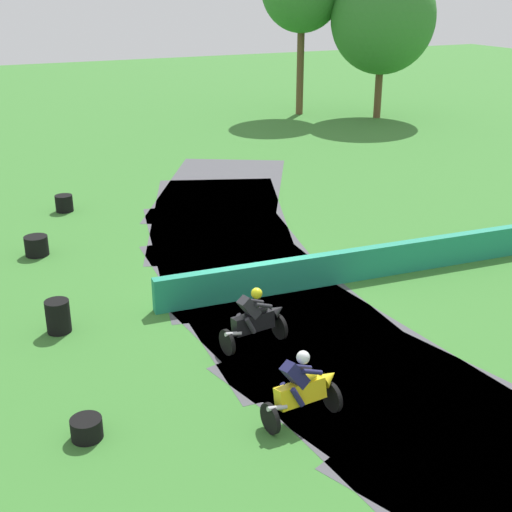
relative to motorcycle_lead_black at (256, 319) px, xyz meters
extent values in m
plane|color=#38752D|center=(1.29, 2.39, -0.66)|extent=(120.00, 120.00, 0.00)
cube|color=#47474C|center=(4.31, 12.38, -0.66)|extent=(8.69, 10.51, 0.01)
cube|color=#47474C|center=(2.83, 9.21, -0.66)|extent=(7.71, 10.48, 0.01)
cube|color=#47474C|center=(1.83, 5.86, -0.66)|extent=(6.56, 10.22, 0.01)
cube|color=#47474C|center=(1.34, 2.39, -0.66)|extent=(5.26, 9.73, 0.01)
cube|color=#47474C|center=(1.38, -1.11, -0.66)|extent=(5.43, 9.80, 0.01)
cube|color=#47474C|center=(1.93, -4.57, -0.66)|extent=(6.71, 10.26, 0.01)
cube|color=#1E8466|center=(7.25, 2.00, -0.21)|extent=(17.77, 1.46, 0.90)
cylinder|color=black|center=(0.62, 0.04, -0.36)|extent=(0.17, 0.67, 0.66)
cylinder|color=black|center=(-0.76, -0.13, -0.36)|extent=(0.17, 0.67, 0.66)
cube|color=black|center=(-0.07, -0.01, -0.07)|extent=(1.03, 0.44, 0.43)
ellipsoid|color=black|center=(0.10, 0.03, 0.19)|extent=(0.47, 0.36, 0.27)
cone|color=black|center=(0.60, 0.08, 0.05)|extent=(0.43, 0.38, 0.44)
cylinder|color=#B2B2B7|center=(-0.65, -0.22, -0.13)|extent=(0.42, 0.14, 0.17)
cube|color=#28282D|center=(-0.16, 0.02, 0.31)|extent=(0.53, 0.34, 0.59)
sphere|color=yellow|center=(0.06, 0.07, 0.59)|extent=(0.26, 0.26, 0.26)
cylinder|color=#28282D|center=(0.10, 0.23, 0.32)|extent=(0.43, 0.14, 0.24)
cylinder|color=#28282D|center=(0.14, -0.12, 0.36)|extent=(0.43, 0.14, 0.24)
cylinder|color=#28282D|center=(-0.27, 0.14, -0.07)|extent=(0.28, 0.14, 0.42)
cylinder|color=#28282D|center=(-0.23, -0.21, -0.03)|extent=(0.28, 0.14, 0.42)
cylinder|color=black|center=(0.23, -2.99, -0.37)|extent=(0.15, 0.72, 0.72)
cylinder|color=black|center=(-1.16, -3.12, -0.37)|extent=(0.15, 0.72, 0.72)
cube|color=yellow|center=(-0.47, -2.99, -0.08)|extent=(1.03, 0.45, 0.45)
ellipsoid|color=yellow|center=(-0.30, -2.92, 0.18)|extent=(0.47, 0.36, 0.29)
cone|color=yellow|center=(0.20, -2.91, 0.04)|extent=(0.42, 0.41, 0.46)
cylinder|color=#B2B2B7|center=(-1.06, -3.18, -0.13)|extent=(0.42, 0.13, 0.17)
cube|color=#1E1E4C|center=(-0.56, -2.92, 0.30)|extent=(0.52, 0.40, 0.62)
sphere|color=white|center=(-0.35, -2.84, 0.57)|extent=(0.26, 0.26, 0.26)
cylinder|color=#1E1E4C|center=(-0.30, -2.71, 0.28)|extent=(0.43, 0.11, 0.24)
cylinder|color=#1E1E4C|center=(-0.26, -3.06, 0.36)|extent=(0.43, 0.11, 0.24)
cylinder|color=#1E1E4C|center=(-0.67, -2.83, -0.10)|extent=(0.28, 0.19, 0.42)
cylinder|color=#1E1E4C|center=(-0.64, -3.18, -0.02)|extent=(0.28, 0.19, 0.42)
cylinder|color=black|center=(-2.10, 11.95, -0.56)|extent=(0.63, 0.63, 0.20)
cylinder|color=black|center=(-2.10, 11.95, -0.36)|extent=(0.63, 0.63, 0.20)
cylinder|color=black|center=(-2.10, 11.95, -0.16)|extent=(0.63, 0.63, 0.20)
cylinder|color=black|center=(-3.68, 7.91, -0.56)|extent=(0.71, 0.71, 0.20)
cylinder|color=black|center=(-3.68, 7.91, -0.36)|extent=(0.71, 0.71, 0.20)
cylinder|color=black|center=(-3.68, 7.91, -0.16)|extent=(0.71, 0.71, 0.20)
cylinder|color=black|center=(-3.98, 2.57, -0.56)|extent=(0.58, 0.58, 0.20)
cylinder|color=black|center=(-3.98, 2.57, -0.36)|extent=(0.58, 0.58, 0.20)
cylinder|color=black|center=(-3.98, 2.57, -0.16)|extent=(0.58, 0.58, 0.20)
cylinder|color=black|center=(-3.98, 2.57, 0.04)|extent=(0.58, 0.58, 0.20)
cylinder|color=black|center=(-4.28, -1.85, -0.56)|extent=(0.59, 0.59, 0.20)
cylinder|color=black|center=(-4.28, -1.85, -0.36)|extent=(0.59, 0.59, 0.20)
cylinder|color=brown|center=(15.12, 25.83, 2.02)|extent=(0.44, 0.44, 5.36)
cylinder|color=brown|center=(18.87, 22.75, 0.94)|extent=(0.44, 0.44, 3.20)
ellipsoid|color=#33752D|center=(18.87, 22.75, 5.13)|extent=(6.11, 6.11, 6.42)
camera|label=1|loc=(-5.93, -12.68, 7.12)|focal=48.38mm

